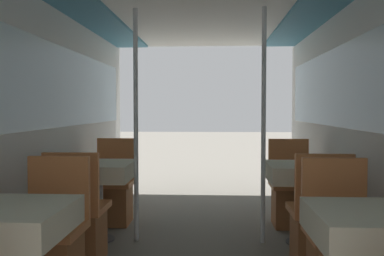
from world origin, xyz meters
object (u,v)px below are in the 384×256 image
at_px(chair_left_near_1, 79,227).
at_px(support_pole_right_1, 264,126).
at_px(support_pole_left_1, 136,126).
at_px(dining_table_right_0, 377,231).
at_px(dining_table_right_1, 303,175).
at_px(dining_table_left_0, 6,226).
at_px(chair_left_far_1, 113,196).
at_px(chair_right_near_1, 318,230).
at_px(chair_left_far_0, 51,252).
at_px(dining_table_left_1, 98,174).
at_px(chair_right_far_1, 291,198).

height_order(chair_left_near_1, support_pole_right_1, support_pole_right_1).
bearing_deg(support_pole_left_1, dining_table_right_0, -49.14).
bearing_deg(dining_table_right_1, dining_table_left_0, -136.88).
height_order(dining_table_right_1, support_pole_right_1, support_pole_right_1).
distance_m(chair_left_near_1, chair_left_far_1, 1.15).
xyz_separation_m(dining_table_right_1, chair_right_near_1, (0.00, -0.57, -0.33)).
xyz_separation_m(dining_table_left_0, support_pole_right_1, (1.48, 1.71, 0.43)).
bearing_deg(chair_right_near_1, dining_table_left_0, -148.04).
height_order(dining_table_left_0, chair_left_far_1, chair_left_far_1).
height_order(chair_left_far_0, dining_table_right_0, chair_left_far_0).
distance_m(chair_left_far_0, chair_left_far_1, 1.71).
relative_size(chair_left_far_1, support_pole_right_1, 0.42).
distance_m(chair_left_far_1, dining_table_right_0, 2.95).
relative_size(dining_table_left_0, support_pole_left_1, 0.34).
bearing_deg(dining_table_left_0, support_pole_left_1, 78.54).
distance_m(dining_table_left_1, dining_table_right_1, 1.83).
height_order(dining_table_left_1, dining_table_right_1, same).
bearing_deg(support_pole_right_1, chair_right_far_1, 58.73).
distance_m(dining_table_left_1, chair_right_far_1, 1.95).
distance_m(chair_left_far_0, support_pole_left_1, 1.42).
bearing_deg(dining_table_left_0, dining_table_left_1, 90.00).
distance_m(dining_table_left_0, chair_left_near_1, 1.19).
bearing_deg(support_pole_right_1, chair_right_near_1, -58.73).
relative_size(chair_left_far_0, chair_left_far_1, 1.00).
height_order(chair_left_near_1, support_pole_left_1, support_pole_left_1).
height_order(chair_left_near_1, dining_table_right_0, chair_left_near_1).
relative_size(chair_left_near_1, dining_table_right_0, 1.24).
height_order(dining_table_left_1, chair_left_near_1, chair_left_near_1).
height_order(support_pole_left_1, support_pole_right_1, same).
bearing_deg(support_pole_left_1, dining_table_left_1, 180.00).
distance_m(dining_table_right_1, chair_right_far_1, 0.66).
bearing_deg(chair_left_far_0, chair_right_far_1, -136.88).
height_order(support_pole_left_1, dining_table_right_0, support_pole_left_1).
bearing_deg(chair_right_near_1, chair_left_near_1, 180.00).
height_order(support_pole_left_1, chair_right_far_1, support_pole_left_1).
bearing_deg(dining_table_right_1, chair_right_far_1, 90.00).
xyz_separation_m(chair_right_near_1, support_pole_right_1, (-0.35, 0.57, 0.76)).
bearing_deg(support_pole_left_1, dining_table_left_0, -101.46).
bearing_deg(chair_right_near_1, chair_right_far_1, 90.00).
height_order(dining_table_left_1, chair_right_far_1, chair_right_far_1).
height_order(dining_table_right_0, support_pole_right_1, support_pole_right_1).
xyz_separation_m(dining_table_right_1, support_pole_right_1, (-0.35, -0.00, 0.43)).
xyz_separation_m(dining_table_left_1, chair_right_near_1, (1.83, -0.57, -0.33)).
xyz_separation_m(dining_table_left_0, chair_right_near_1, (1.83, 1.14, -0.33)).
xyz_separation_m(dining_table_right_0, chair_right_far_1, (0.00, 2.29, -0.33)).
relative_size(chair_left_far_1, dining_table_right_1, 1.24).
height_order(support_pole_left_1, chair_right_near_1, support_pole_left_1).
relative_size(dining_table_left_1, chair_left_far_1, 0.81).
height_order(chair_left_far_0, support_pole_left_1, support_pole_left_1).
bearing_deg(dining_table_right_1, dining_table_left_1, 180.00).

